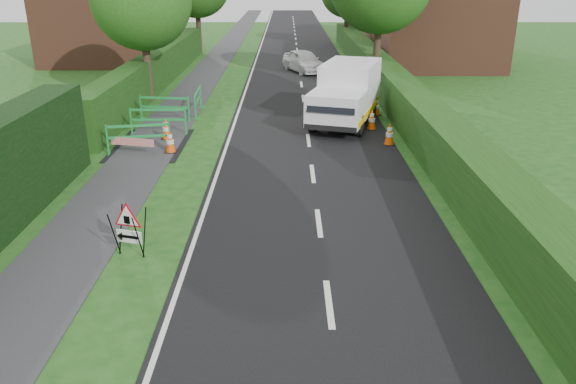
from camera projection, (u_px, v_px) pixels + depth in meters
name	position (u px, v px, depth m)	size (l,w,h in m)	color
ground	(183.00, 338.00, 9.30)	(120.00, 120.00, 0.00)	#184A15
road_surface	(297.00, 51.00, 41.82)	(6.00, 90.00, 0.02)	black
footpath	(224.00, 51.00, 41.82)	(2.00, 90.00, 0.02)	#2D2D30
hedge_west_far	(160.00, 85.00, 29.73)	(1.00, 24.00, 1.80)	#14380F
hedge_east	(397.00, 111.00, 24.18)	(1.20, 50.00, 1.50)	#14380F
house_west	(105.00, 16.00, 36.09)	(7.50, 7.40, 7.88)	brown
house_east_a	(438.00, 18.00, 34.27)	(7.50, 7.40, 7.88)	brown
house_east_b	(409.00, 5.00, 47.28)	(7.50, 7.40, 7.88)	brown
triangle_sign	(127.00, 225.00, 11.68)	(0.88, 0.88, 1.04)	black
works_van	(347.00, 93.00, 21.89)	(3.34, 5.35, 2.29)	silver
traffic_cone_0	(389.00, 134.00, 19.38)	(0.38, 0.38, 0.79)	black
traffic_cone_1	(372.00, 120.00, 21.24)	(0.38, 0.38, 0.79)	black
traffic_cone_2	(376.00, 106.00, 23.38)	(0.38, 0.38, 0.79)	black
traffic_cone_3	(170.00, 141.00, 18.57)	(0.38, 0.38, 0.79)	black
traffic_cone_4	(166.00, 129.00, 20.04)	(0.38, 0.38, 0.79)	black
ped_barrier_0	(138.00, 134.00, 18.49)	(2.09, 0.73, 1.00)	#198B39
ped_barrier_1	(158.00, 118.00, 20.57)	(2.06, 0.38, 1.00)	#198B39
ped_barrier_2	(164.00, 105.00, 22.45)	(2.09, 0.63, 1.00)	#198B39
ped_barrier_3	(198.00, 98.00, 23.61)	(0.42, 2.07, 1.00)	#198B39
redwhite_plank	(134.00, 155.00, 18.46)	(1.50, 0.04, 0.25)	red
hatchback_car	(304.00, 61.00, 33.21)	(1.51, 3.76, 1.28)	white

